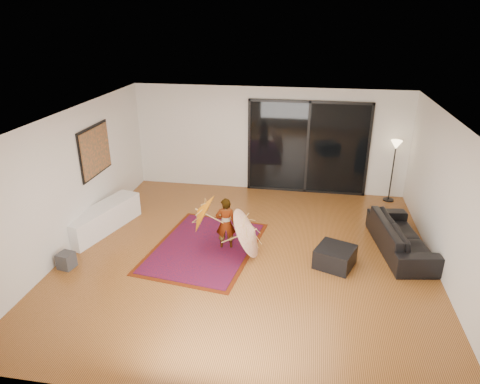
% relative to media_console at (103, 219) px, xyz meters
% --- Properties ---
extents(floor, '(7.00, 7.00, 0.00)m').
position_rel_media_console_xyz_m(floor, '(3.25, -0.54, -0.27)').
color(floor, '#A1602C').
rests_on(floor, ground).
extents(ceiling, '(7.00, 7.00, 0.00)m').
position_rel_media_console_xyz_m(ceiling, '(3.25, -0.54, 2.43)').
color(ceiling, white).
rests_on(ceiling, wall_back).
extents(wall_back, '(7.00, 0.00, 7.00)m').
position_rel_media_console_xyz_m(wall_back, '(3.25, 2.96, 1.08)').
color(wall_back, silver).
rests_on(wall_back, floor).
extents(wall_front, '(7.00, 0.00, 7.00)m').
position_rel_media_console_xyz_m(wall_front, '(3.25, -4.04, 1.08)').
color(wall_front, silver).
rests_on(wall_front, floor).
extents(wall_left, '(0.00, 7.00, 7.00)m').
position_rel_media_console_xyz_m(wall_left, '(-0.25, -0.54, 1.08)').
color(wall_left, silver).
rests_on(wall_left, floor).
extents(wall_right, '(0.00, 7.00, 7.00)m').
position_rel_media_console_xyz_m(wall_right, '(6.75, -0.54, 1.08)').
color(wall_right, silver).
rests_on(wall_right, floor).
extents(sliding_door, '(3.06, 0.07, 2.40)m').
position_rel_media_console_xyz_m(sliding_door, '(4.25, 2.93, 0.93)').
color(sliding_door, black).
rests_on(sliding_door, wall_back).
extents(painting, '(0.04, 1.28, 1.08)m').
position_rel_media_console_xyz_m(painting, '(-0.21, 0.46, 1.38)').
color(painting, black).
rests_on(painting, wall_left).
extents(media_console, '(0.99, 2.03, 0.55)m').
position_rel_media_console_xyz_m(media_console, '(0.00, 0.00, 0.00)').
color(media_console, white).
rests_on(media_console, floor).
extents(speaker, '(0.31, 0.31, 0.30)m').
position_rel_media_console_xyz_m(speaker, '(0.00, -1.51, -0.12)').
color(speaker, '#424244').
rests_on(speaker, floor).
extents(persian_rug, '(2.30, 2.95, 0.02)m').
position_rel_media_console_xyz_m(persian_rug, '(2.34, -0.38, -0.26)').
color(persian_rug, '#511A06').
rests_on(persian_rug, floor).
extents(sofa, '(1.14, 2.20, 0.61)m').
position_rel_media_console_xyz_m(sofa, '(6.20, 0.18, 0.03)').
color(sofa, black).
rests_on(sofa, floor).
extents(ottoman, '(0.84, 0.84, 0.37)m').
position_rel_media_console_xyz_m(ottoman, '(4.90, -0.61, -0.09)').
color(ottoman, black).
rests_on(ottoman, floor).
extents(floor_lamp, '(0.27, 0.27, 1.56)m').
position_rel_media_console_xyz_m(floor_lamp, '(6.35, 2.69, 0.96)').
color(floor_lamp, black).
rests_on(floor_lamp, floor).
extents(child, '(0.43, 0.33, 1.08)m').
position_rel_media_console_xyz_m(child, '(2.77, -0.30, 0.27)').
color(child, '#999999').
rests_on(child, floor).
extents(parasol_orange, '(0.51, 0.82, 0.86)m').
position_rel_media_console_xyz_m(parasol_orange, '(2.22, -0.35, 0.46)').
color(parasol_orange, orange).
rests_on(parasol_orange, child).
extents(parasol_white, '(0.63, 1.00, 1.00)m').
position_rel_media_console_xyz_m(parasol_white, '(3.37, -0.45, 0.23)').
color(parasol_white, white).
rests_on(parasol_white, floor).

